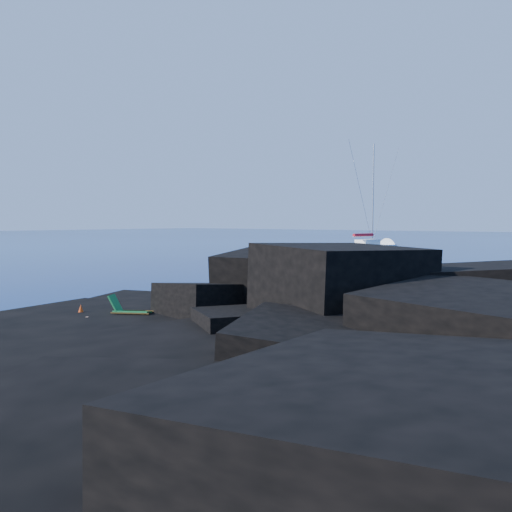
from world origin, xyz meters
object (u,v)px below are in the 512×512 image
at_px(deck_chair, 132,307).
at_px(sunbather, 80,318).
at_px(marker_cone, 81,312).
at_px(sailboat, 370,253).

xyz_separation_m(deck_chair, sunbather, (-1.18, -1.53, -0.36)).
bearing_deg(sunbather, marker_cone, 143.88).
bearing_deg(deck_chair, sunbather, -158.90).
distance_m(deck_chair, sunbather, 1.97).
distance_m(deck_chair, marker_cone, 2.13).
height_order(sailboat, marker_cone, sailboat).
bearing_deg(marker_cone, deck_chair, 31.32).
bearing_deg(deck_chair, sailboat, 74.89).
relative_size(sailboat, sunbather, 8.64).
bearing_deg(marker_cone, sunbather, -34.93).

